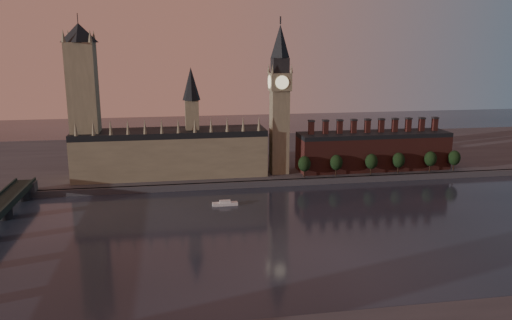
# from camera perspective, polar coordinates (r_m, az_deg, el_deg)

# --- Properties ---
(ground) EXTENTS (900.00, 900.00, 0.00)m
(ground) POSITION_cam_1_polar(r_m,az_deg,el_deg) (251.63, 5.76, -8.51)
(ground) COLOR black
(ground) RESTS_ON ground
(north_bank) EXTENTS (900.00, 182.00, 4.00)m
(north_bank) POSITION_cam_1_polar(r_m,az_deg,el_deg) (418.33, -0.70, 0.49)
(north_bank) COLOR #49494E
(north_bank) RESTS_ON ground
(palace_of_westminster) EXTENTS (130.00, 30.30, 74.00)m
(palace_of_westminster) POSITION_cam_1_polar(r_m,az_deg,el_deg) (347.57, -9.59, 1.08)
(palace_of_westminster) COLOR gray
(palace_of_westminster) RESTS_ON north_bank
(victoria_tower) EXTENTS (24.00, 24.00, 108.00)m
(victoria_tower) POSITION_cam_1_polar(r_m,az_deg,el_deg) (346.69, -19.11, 6.79)
(victoria_tower) COLOR gray
(victoria_tower) RESTS_ON north_bank
(big_ben) EXTENTS (15.00, 15.00, 107.00)m
(big_ben) POSITION_cam_1_polar(r_m,az_deg,el_deg) (345.41, 2.72, 7.08)
(big_ben) COLOR gray
(big_ben) RESTS_ON north_bank
(chimney_block) EXTENTS (110.00, 25.00, 37.00)m
(chimney_block) POSITION_cam_1_polar(r_m,az_deg,el_deg) (372.52, 13.23, 1.10)
(chimney_block) COLOR #582721
(chimney_block) RESTS_ON north_bank
(embankment_tree_0) EXTENTS (8.60, 8.60, 14.88)m
(embankment_tree_0) POSITION_cam_1_polar(r_m,az_deg,el_deg) (340.83, 5.56, -0.44)
(embankment_tree_0) COLOR black
(embankment_tree_0) RESTS_ON north_bank
(embankment_tree_1) EXTENTS (8.60, 8.60, 14.88)m
(embankment_tree_1) POSITION_cam_1_polar(r_m,az_deg,el_deg) (347.75, 9.17, -0.28)
(embankment_tree_1) COLOR black
(embankment_tree_1) RESTS_ON north_bank
(embankment_tree_2) EXTENTS (8.60, 8.60, 14.88)m
(embankment_tree_2) POSITION_cam_1_polar(r_m,az_deg,el_deg) (355.57, 13.05, -0.16)
(embankment_tree_2) COLOR black
(embankment_tree_2) RESTS_ON north_bank
(embankment_tree_3) EXTENTS (8.60, 8.60, 14.88)m
(embankment_tree_3) POSITION_cam_1_polar(r_m,az_deg,el_deg) (364.40, 15.99, -0.02)
(embankment_tree_3) COLOR black
(embankment_tree_3) RESTS_ON north_bank
(embankment_tree_4) EXTENTS (8.60, 8.60, 14.88)m
(embankment_tree_4) POSITION_cam_1_polar(r_m,az_deg,el_deg) (375.83, 19.32, 0.14)
(embankment_tree_4) COLOR black
(embankment_tree_4) RESTS_ON north_bank
(embankment_tree_5) EXTENTS (8.60, 8.60, 14.88)m
(embankment_tree_5) POSITION_cam_1_polar(r_m,az_deg,el_deg) (384.72, 21.72, 0.23)
(embankment_tree_5) COLOR black
(embankment_tree_5) RESTS_ON north_bank
(river_boat) EXTENTS (14.93, 4.32, 2.98)m
(river_boat) POSITION_cam_1_polar(r_m,az_deg,el_deg) (295.29, -3.56, -4.98)
(river_boat) COLOR silver
(river_boat) RESTS_ON ground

